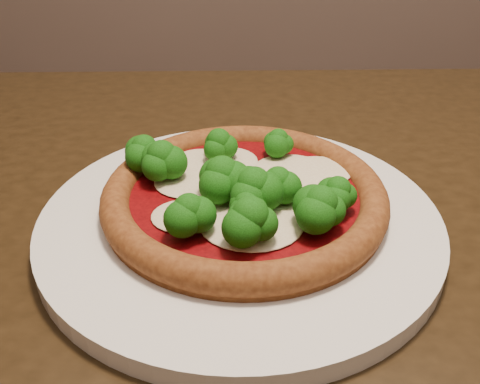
{
  "coord_description": "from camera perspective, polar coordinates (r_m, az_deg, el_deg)",
  "views": [
    {
      "loc": [
        -0.29,
        -0.31,
        1.04
      ],
      "look_at": [
        -0.3,
        0.09,
        0.79
      ],
      "focal_mm": 40.0,
      "sensor_mm": 36.0,
      "label": 1
    }
  ],
  "objects": [
    {
      "name": "dining_table",
      "position": [
        0.55,
        8.38,
        -12.67
      ],
      "size": [
        1.2,
        0.94,
        0.75
      ],
      "rotation": [
        0.0,
        0.0,
        0.04
      ],
      "color": "black",
      "rests_on": "floor"
    },
    {
      "name": "plate",
      "position": [
        0.48,
        0.0,
        -3.11
      ],
      "size": [
        0.36,
        0.36,
        0.02
      ],
      "primitive_type": "cylinder",
      "color": "silver",
      "rests_on": "dining_table"
    },
    {
      "name": "pizza",
      "position": [
        0.48,
        0.31,
        -0.04
      ],
      "size": [
        0.26,
        0.26,
        0.06
      ],
      "rotation": [
        0.0,
        0.0,
        0.4
      ],
      "color": "brown",
      "rests_on": "plate"
    }
  ]
}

